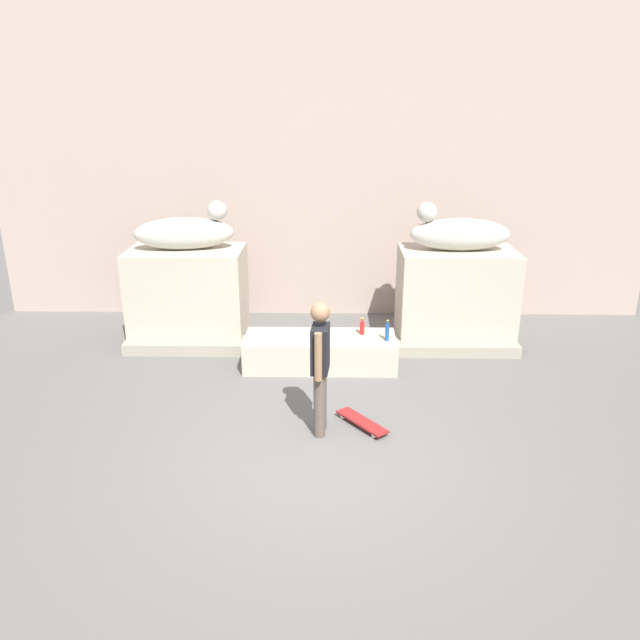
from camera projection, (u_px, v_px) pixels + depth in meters
ground_plane at (316, 463)px, 7.01m from camera, size 40.00×40.00×0.00m
facade_wall at (323, 154)px, 11.17m from camera, size 11.84×0.60×5.84m
pedestal_left at (189, 294)px, 10.41m from camera, size 1.87×1.14×1.55m
pedestal_right at (455, 296)px, 10.33m from camera, size 1.87×1.14×1.55m
statue_reclining_left at (186, 232)px, 10.05m from camera, size 1.66×0.78×0.78m
statue_reclining_right at (458, 233)px, 9.98m from camera, size 1.60×0.56×0.78m
ledge_block at (320, 351)px, 9.48m from camera, size 2.29×0.86×0.47m
skater at (320, 363)px, 7.36m from camera, size 0.23×0.54×1.67m
skateboard at (362, 422)px, 7.77m from camera, size 0.65×0.75×0.08m
bottle_green at (316, 337)px, 9.02m from camera, size 0.06×0.06×0.33m
bottle_red at (362, 328)px, 9.48m from camera, size 0.07×0.07×0.27m
bottle_blue at (387, 332)px, 9.22m from camera, size 0.06×0.06×0.32m
stair_step at (321, 346)px, 10.05m from camera, size 6.32×0.50×0.18m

